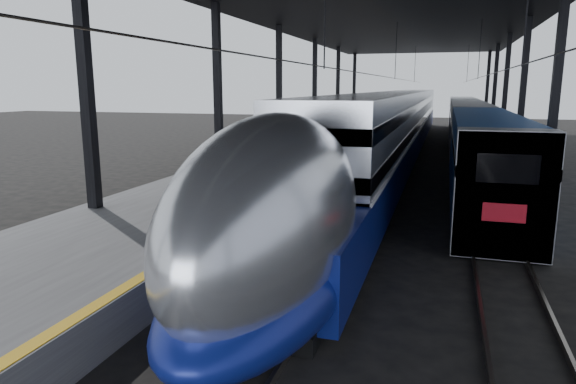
% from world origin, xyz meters
% --- Properties ---
extents(ground, '(160.00, 160.00, 0.00)m').
position_xyz_m(ground, '(0.00, 0.00, 0.00)').
color(ground, black).
rests_on(ground, ground).
extents(platform, '(6.00, 80.00, 1.00)m').
position_xyz_m(platform, '(-3.50, 20.00, 0.50)').
color(platform, '#4C4C4F').
rests_on(platform, ground).
extents(yellow_strip, '(0.30, 80.00, 0.01)m').
position_xyz_m(yellow_strip, '(-0.70, 20.00, 1.00)').
color(yellow_strip, gold).
rests_on(yellow_strip, platform).
extents(rails, '(6.52, 80.00, 0.16)m').
position_xyz_m(rails, '(4.50, 20.00, 0.08)').
color(rails, slate).
rests_on(rails, ground).
extents(canopy, '(18.00, 75.00, 9.47)m').
position_xyz_m(canopy, '(1.90, 20.00, 9.12)').
color(canopy, black).
rests_on(canopy, ground).
extents(tgv_train, '(3.23, 65.20, 4.62)m').
position_xyz_m(tgv_train, '(2.00, 28.10, 2.16)').
color(tgv_train, silver).
rests_on(tgv_train, ground).
extents(second_train, '(2.75, 56.05, 3.78)m').
position_xyz_m(second_train, '(7.00, 33.35, 1.92)').
color(second_train, navy).
rests_on(second_train, ground).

